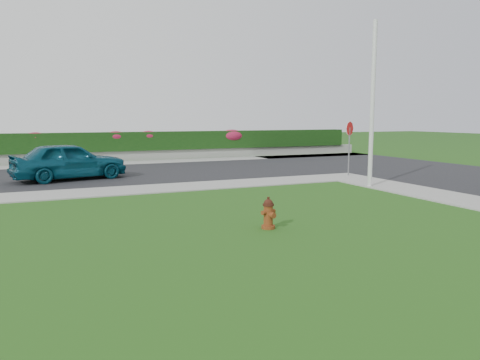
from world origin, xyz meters
name	(u,v)px	position (x,y,z in m)	size (l,w,h in m)	color
ground	(325,250)	(0.00, 0.00, 0.00)	(120.00, 120.00, 0.00)	black
street_far	(39,178)	(-5.00, 14.00, 0.02)	(26.00, 8.00, 0.04)	black
sidewalk_far	(6,198)	(-6.00, 9.00, 0.02)	(24.00, 2.00, 0.04)	gray
curb_corner	(343,177)	(7.00, 9.00, 0.02)	(2.00, 2.00, 0.04)	gray
sidewalk_beyond	(116,163)	(-1.00, 19.00, 0.02)	(34.00, 2.00, 0.04)	gray
retaining_wall	(111,156)	(-1.00, 20.50, 0.30)	(34.00, 0.40, 0.60)	gray
hedge	(110,142)	(-1.00, 20.60, 1.15)	(32.00, 0.90, 1.10)	black
fire_hydrant	(268,214)	(-0.22, 2.01, 0.35)	(0.39, 0.37, 0.74)	#581C0D
sedan_teal	(69,161)	(-3.82, 12.70, 0.80)	(1.80, 4.47, 1.52)	#0B4559
utility_pole	(372,105)	(6.19, 6.28, 2.99)	(0.16, 0.16, 5.99)	silver
stop_sign	(349,136)	(7.48, 9.29, 1.78)	(0.60, 0.30, 2.41)	slate
flower_clump_c	(35,137)	(-5.01, 20.50, 1.48)	(1.10, 0.71, 0.55)	#C3214B
flower_clump_d	(116,136)	(-0.70, 20.50, 1.46)	(1.21, 0.77, 0.60)	#C3214B
flower_clump_e	(148,136)	(1.21, 20.50, 1.47)	(1.17, 0.75, 0.58)	#C3214B
flower_clump_f	(232,136)	(6.65, 20.50, 1.39)	(1.57, 1.01, 0.79)	#C3214B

